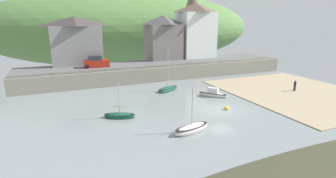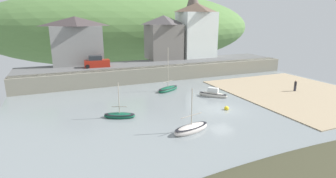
{
  "view_description": "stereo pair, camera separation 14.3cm",
  "coord_description": "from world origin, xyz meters",
  "px_view_note": "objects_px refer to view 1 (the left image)",
  "views": [
    {
      "loc": [
        -17.47,
        -24.66,
        10.36
      ],
      "look_at": [
        -4.62,
        5.32,
        1.67
      ],
      "focal_mm": 28.54,
      "sensor_mm": 36.0,
      "label": 1
    },
    {
      "loc": [
        -17.34,
        -24.72,
        10.36
      ],
      "look_at": [
        -4.62,
        5.32,
        1.67
      ],
      "focal_mm": 28.54,
      "sensor_mm": 36.0,
      "label": 2
    }
  ],
  "objects_px": {
    "waterfront_building_left": "(76,40)",
    "waterfront_building_centre": "(163,37)",
    "person_on_slipway": "(295,85)",
    "motorboat_with_cabin": "(168,89)",
    "sailboat_nearest_shore": "(213,94)",
    "sailboat_far_left": "(120,115)",
    "parked_car_near_slipway": "(96,62)",
    "church_with_spire": "(192,19)",
    "waterfront_building_right": "(196,30)",
    "mooring_buoy": "(227,108)",
    "dinghy_open_wooden": "(192,129)"
  },
  "relations": [
    {
      "from": "person_on_slipway",
      "to": "mooring_buoy",
      "type": "xyz_separation_m",
      "value": [
        -13.75,
        -2.75,
        -0.82
      ]
    },
    {
      "from": "waterfront_building_left",
      "to": "church_with_spire",
      "type": "height_order",
      "value": "church_with_spire"
    },
    {
      "from": "parked_car_near_slipway",
      "to": "mooring_buoy",
      "type": "distance_m",
      "value": 24.08
    },
    {
      "from": "sailboat_far_left",
      "to": "mooring_buoy",
      "type": "bearing_deg",
      "value": 13.6
    },
    {
      "from": "motorboat_with_cabin",
      "to": "sailboat_far_left",
      "type": "distance_m",
      "value": 12.13
    },
    {
      "from": "waterfront_building_centre",
      "to": "waterfront_building_right",
      "type": "distance_m",
      "value": 7.38
    },
    {
      "from": "waterfront_building_right",
      "to": "church_with_spire",
      "type": "bearing_deg",
      "value": 72.27
    },
    {
      "from": "waterfront_building_left",
      "to": "person_on_slipway",
      "type": "height_order",
      "value": "waterfront_building_left"
    },
    {
      "from": "church_with_spire",
      "to": "motorboat_with_cabin",
      "type": "relative_size",
      "value": 2.34
    },
    {
      "from": "sailboat_far_left",
      "to": "parked_car_near_slipway",
      "type": "bearing_deg",
      "value": 113.17
    },
    {
      "from": "sailboat_far_left",
      "to": "waterfront_building_left",
      "type": "bearing_deg",
      "value": 119.95
    },
    {
      "from": "church_with_spire",
      "to": "waterfront_building_centre",
      "type": "bearing_deg",
      "value": -154.95
    },
    {
      "from": "waterfront_building_left",
      "to": "person_on_slipway",
      "type": "relative_size",
      "value": 5.36
    },
    {
      "from": "mooring_buoy",
      "to": "church_with_spire",
      "type": "bearing_deg",
      "value": 69.57
    },
    {
      "from": "waterfront_building_centre",
      "to": "parked_car_near_slipway",
      "type": "bearing_deg",
      "value": -162.12
    },
    {
      "from": "waterfront_building_left",
      "to": "waterfront_building_right",
      "type": "bearing_deg",
      "value": 0.0
    },
    {
      "from": "dinghy_open_wooden",
      "to": "sailboat_far_left",
      "type": "distance_m",
      "value": 8.3
    },
    {
      "from": "waterfront_building_centre",
      "to": "church_with_spire",
      "type": "height_order",
      "value": "church_with_spire"
    },
    {
      "from": "waterfront_building_right",
      "to": "church_with_spire",
      "type": "height_order",
      "value": "church_with_spire"
    },
    {
      "from": "mooring_buoy",
      "to": "person_on_slipway",
      "type": "bearing_deg",
      "value": 11.3
    },
    {
      "from": "motorboat_with_cabin",
      "to": "person_on_slipway",
      "type": "distance_m",
      "value": 18.45
    },
    {
      "from": "waterfront_building_left",
      "to": "dinghy_open_wooden",
      "type": "distance_m",
      "value": 30.94
    },
    {
      "from": "sailboat_far_left",
      "to": "person_on_slipway",
      "type": "xyz_separation_m",
      "value": [
        25.83,
        0.36,
        0.76
      ]
    },
    {
      "from": "waterfront_building_centre",
      "to": "sailboat_far_left",
      "type": "bearing_deg",
      "value": -122.15
    },
    {
      "from": "person_on_slipway",
      "to": "parked_car_near_slipway",
      "type": "bearing_deg",
      "value": 144.33
    },
    {
      "from": "person_on_slipway",
      "to": "church_with_spire",
      "type": "bearing_deg",
      "value": 95.99
    },
    {
      "from": "church_with_spire",
      "to": "sailboat_nearest_shore",
      "type": "height_order",
      "value": "church_with_spire"
    },
    {
      "from": "sailboat_nearest_shore",
      "to": "sailboat_far_left",
      "type": "xyz_separation_m",
      "value": [
        -13.55,
        -2.89,
        -0.12
      ]
    },
    {
      "from": "waterfront_building_centre",
      "to": "sailboat_nearest_shore",
      "type": "height_order",
      "value": "waterfront_building_centre"
    },
    {
      "from": "dinghy_open_wooden",
      "to": "person_on_slipway",
      "type": "relative_size",
      "value": 2.74
    },
    {
      "from": "church_with_spire",
      "to": "sailboat_nearest_shore",
      "type": "bearing_deg",
      "value": -111.44
    },
    {
      "from": "waterfront_building_left",
      "to": "waterfront_building_centre",
      "type": "height_order",
      "value": "waterfront_building_centre"
    },
    {
      "from": "sailboat_nearest_shore",
      "to": "church_with_spire",
      "type": "bearing_deg",
      "value": 117.07
    },
    {
      "from": "sailboat_nearest_shore",
      "to": "dinghy_open_wooden",
      "type": "distance_m",
      "value": 12.36
    },
    {
      "from": "dinghy_open_wooden",
      "to": "mooring_buoy",
      "type": "bearing_deg",
      "value": 16.16
    },
    {
      "from": "waterfront_building_left",
      "to": "parked_car_near_slipway",
      "type": "bearing_deg",
      "value": -59.99
    },
    {
      "from": "church_with_spire",
      "to": "person_on_slipway",
      "type": "height_order",
      "value": "church_with_spire"
    },
    {
      "from": "church_with_spire",
      "to": "motorboat_with_cabin",
      "type": "xyz_separation_m",
      "value": [
        -13.95,
        -18.98,
        -9.96
      ]
    },
    {
      "from": "sailboat_nearest_shore",
      "to": "person_on_slipway",
      "type": "bearing_deg",
      "value": 36.85
    },
    {
      "from": "waterfront_building_left",
      "to": "mooring_buoy",
      "type": "relative_size",
      "value": 15.95
    },
    {
      "from": "mooring_buoy",
      "to": "sailboat_nearest_shore",
      "type": "bearing_deg",
      "value": 74.34
    },
    {
      "from": "waterfront_building_right",
      "to": "parked_car_near_slipway",
      "type": "relative_size",
      "value": 2.61
    },
    {
      "from": "waterfront_building_right",
      "to": "mooring_buoy",
      "type": "distance_m",
      "value": 28.29
    },
    {
      "from": "person_on_slipway",
      "to": "motorboat_with_cabin",
      "type": "bearing_deg",
      "value": 155.34
    },
    {
      "from": "dinghy_open_wooden",
      "to": "parked_car_near_slipway",
      "type": "relative_size",
      "value": 1.06
    },
    {
      "from": "motorboat_with_cabin",
      "to": "parked_car_near_slipway",
      "type": "bearing_deg",
      "value": 101.53
    },
    {
      "from": "motorboat_with_cabin",
      "to": "person_on_slipway",
      "type": "bearing_deg",
      "value": -52.35
    },
    {
      "from": "waterfront_building_left",
      "to": "sailboat_nearest_shore",
      "type": "bearing_deg",
      "value": -52.17
    },
    {
      "from": "waterfront_building_left",
      "to": "person_on_slipway",
      "type": "distance_m",
      "value": 36.38
    },
    {
      "from": "waterfront_building_centre",
      "to": "motorboat_with_cabin",
      "type": "distance_m",
      "value": 17.17
    }
  ]
}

